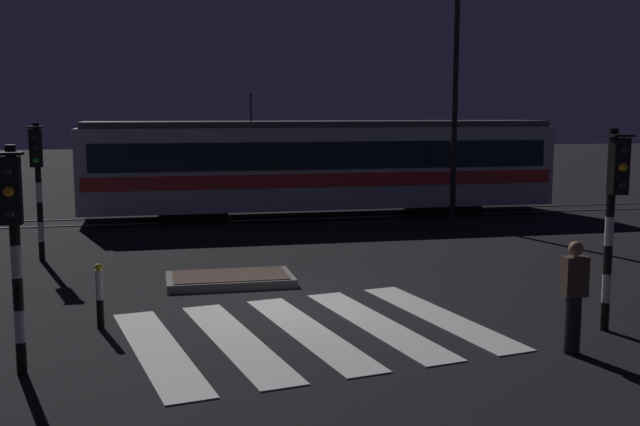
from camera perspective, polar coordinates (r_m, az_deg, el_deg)
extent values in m
plane|color=black|center=(14.57, -2.38, -6.75)|extent=(120.00, 120.00, 0.00)
cube|color=#59595E|center=(25.21, -6.65, -0.61)|extent=(80.00, 0.12, 0.03)
cube|color=#59595E|center=(26.62, -6.95, -0.17)|extent=(80.00, 0.12, 0.03)
cube|color=silver|center=(12.08, -11.99, -9.93)|extent=(1.52, 4.60, 0.02)
cube|color=silver|center=(12.36, -6.27, -9.41)|extent=(1.52, 4.60, 0.02)
cube|color=silver|center=(12.74, -0.87, -8.83)|extent=(1.52, 4.60, 0.02)
cube|color=silver|center=(13.23, 4.15, -8.21)|extent=(1.52, 4.60, 0.02)
cube|color=silver|center=(13.82, 8.77, -7.60)|extent=(1.52, 4.60, 0.02)
cube|color=slate|center=(16.35, -6.72, -4.91)|extent=(2.64, 1.48, 0.16)
cube|color=#4C382D|center=(16.33, -6.72, -4.60)|extent=(2.38, 1.33, 0.02)
cylinder|color=black|center=(11.55, -21.31, -10.01)|extent=(0.14, 0.14, 0.45)
cylinder|color=white|center=(11.42, -21.43, -7.84)|extent=(0.14, 0.14, 0.45)
cylinder|color=black|center=(11.31, -21.54, -5.63)|extent=(0.14, 0.14, 0.45)
cylinder|color=white|center=(11.22, -21.65, -3.37)|extent=(0.14, 0.14, 0.45)
cylinder|color=black|center=(11.15, -21.77, -1.09)|extent=(0.14, 0.14, 0.45)
cylinder|color=white|center=(11.09, -21.89, 1.23)|extent=(0.14, 0.14, 0.45)
cylinder|color=black|center=(11.05, -22.00, 3.56)|extent=(0.14, 0.14, 0.45)
cube|color=black|center=(10.92, -22.05, 1.54)|extent=(0.28, 0.20, 0.90)
sphere|color=black|center=(10.79, -22.23, 2.96)|extent=(0.14, 0.14, 0.14)
sphere|color=orange|center=(10.81, -22.15, 1.48)|extent=(0.14, 0.14, 0.14)
sphere|color=black|center=(10.84, -22.08, 0.01)|extent=(0.14, 0.14, 0.14)
cube|color=black|center=(10.88, -22.18, 4.11)|extent=(0.36, 0.24, 0.04)
cylinder|color=black|center=(19.73, -19.98, -2.68)|extent=(0.14, 0.14, 0.48)
cylinder|color=white|center=(19.65, -20.04, -1.31)|extent=(0.14, 0.14, 0.48)
cylinder|color=black|center=(19.59, -20.10, 0.06)|extent=(0.14, 0.14, 0.48)
cylinder|color=white|center=(19.53, -20.17, 1.45)|extent=(0.14, 0.14, 0.48)
cylinder|color=black|center=(19.49, -20.23, 2.84)|extent=(0.14, 0.14, 0.48)
cylinder|color=white|center=(19.46, -20.30, 4.24)|extent=(0.14, 0.14, 0.48)
cylinder|color=black|center=(19.44, -20.36, 5.64)|extent=(0.14, 0.14, 0.48)
cube|color=black|center=(19.29, -20.38, 4.55)|extent=(0.28, 0.20, 0.90)
sphere|color=black|center=(19.17, -20.47, 5.37)|extent=(0.14, 0.14, 0.14)
sphere|color=black|center=(19.18, -20.43, 4.53)|extent=(0.14, 0.14, 0.14)
sphere|color=green|center=(19.19, -20.39, 3.70)|extent=(0.14, 0.14, 0.14)
cube|color=black|center=(19.27, -20.45, 6.01)|extent=(0.36, 0.24, 0.04)
cylinder|color=black|center=(13.64, 20.42, -7.21)|extent=(0.14, 0.14, 0.48)
cylinder|color=white|center=(13.53, 20.51, -5.26)|extent=(0.14, 0.14, 0.48)
cylinder|color=black|center=(13.44, 20.61, -3.27)|extent=(0.14, 0.14, 0.48)
cylinder|color=white|center=(13.36, 20.70, -1.27)|extent=(0.14, 0.14, 0.48)
cylinder|color=black|center=(13.30, 20.80, 0.76)|extent=(0.14, 0.14, 0.48)
cylinder|color=white|center=(13.25, 20.90, 2.81)|extent=(0.14, 0.14, 0.48)
cylinder|color=black|center=(13.22, 21.00, 4.87)|extent=(0.14, 0.14, 0.48)
cube|color=black|center=(13.10, 21.33, 3.24)|extent=(0.28, 0.20, 0.90)
sphere|color=black|center=(12.99, 21.66, 4.43)|extent=(0.14, 0.14, 0.14)
sphere|color=orange|center=(13.01, 21.59, 3.20)|extent=(0.14, 0.14, 0.14)
sphere|color=black|center=(13.03, 21.53, 1.97)|extent=(0.14, 0.14, 0.14)
cube|color=black|center=(13.08, 21.43, 5.38)|extent=(0.36, 0.24, 0.04)
cylinder|color=black|center=(24.97, 9.99, 7.66)|extent=(0.18, 0.18, 7.34)
cube|color=silver|center=(26.23, 0.10, 3.47)|extent=(15.99, 2.50, 2.70)
cube|color=red|center=(25.02, 0.73, 2.46)|extent=(15.67, 0.04, 0.44)
cube|color=red|center=(27.49, -0.46, 2.93)|extent=(15.67, 0.04, 0.44)
cube|color=black|center=(24.97, 0.73, 4.29)|extent=(15.19, 0.03, 0.90)
cube|color=#4C4C51|center=(26.16, 0.11, 6.64)|extent=(15.67, 2.30, 0.20)
cylinder|color=#262628|center=(25.75, -5.16, 7.71)|extent=(0.08, 0.08, 1.00)
cube|color=black|center=(27.65, 9.04, 0.42)|extent=(2.20, 2.00, 0.35)
cube|color=black|center=(25.81, -9.47, -0.11)|extent=(2.20, 2.00, 0.35)
sphere|color=#F9F2CC|center=(29.06, 15.81, 2.80)|extent=(0.24, 0.24, 0.24)
cylinder|color=black|center=(12.18, 18.26, -7.90)|extent=(0.24, 0.24, 0.88)
cube|color=#4C382D|center=(12.01, 18.41, -4.49)|extent=(0.36, 0.22, 0.60)
sphere|color=#9E7051|center=(11.93, 18.50, -2.52)|extent=(0.22, 0.22, 0.22)
cylinder|color=black|center=(13.39, -16.01, -7.25)|extent=(0.12, 0.12, 0.50)
cylinder|color=white|center=(13.27, -16.09, -5.16)|extent=(0.12, 0.12, 0.50)
sphere|color=yellow|center=(13.21, -16.14, -3.89)|extent=(0.12, 0.12, 0.12)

